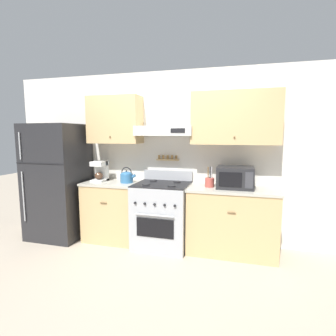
{
  "coord_description": "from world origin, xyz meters",
  "views": [
    {
      "loc": [
        1.05,
        -3.25,
        1.62
      ],
      "look_at": [
        0.09,
        0.25,
        1.15
      ],
      "focal_mm": 28.0,
      "sensor_mm": 36.0,
      "label": 1
    }
  ],
  "objects_px": {
    "microwave": "(235,177)",
    "utensil_crock": "(210,182)",
    "refrigerator": "(58,181)",
    "coffee_maker": "(100,171)",
    "tea_kettle": "(127,177)",
    "stove_range": "(162,215)"
  },
  "relations": [
    {
      "from": "stove_range",
      "to": "utensil_crock",
      "type": "bearing_deg",
      "value": 4.15
    },
    {
      "from": "refrigerator",
      "to": "coffee_maker",
      "type": "distance_m",
      "value": 0.7
    },
    {
      "from": "tea_kettle",
      "to": "coffee_maker",
      "type": "xyz_separation_m",
      "value": [
        -0.46,
        0.03,
        0.07
      ]
    },
    {
      "from": "stove_range",
      "to": "microwave",
      "type": "relative_size",
      "value": 2.23
    },
    {
      "from": "stove_range",
      "to": "refrigerator",
      "type": "distance_m",
      "value": 1.74
    },
    {
      "from": "microwave",
      "to": "utensil_crock",
      "type": "xyz_separation_m",
      "value": [
        -0.34,
        -0.02,
        -0.08
      ]
    },
    {
      "from": "refrigerator",
      "to": "coffee_maker",
      "type": "bearing_deg",
      "value": 10.75
    },
    {
      "from": "stove_range",
      "to": "coffee_maker",
      "type": "height_order",
      "value": "coffee_maker"
    },
    {
      "from": "tea_kettle",
      "to": "utensil_crock",
      "type": "height_order",
      "value": "utensil_crock"
    },
    {
      "from": "stove_range",
      "to": "tea_kettle",
      "type": "height_order",
      "value": "tea_kettle"
    },
    {
      "from": "coffee_maker",
      "to": "utensil_crock",
      "type": "height_order",
      "value": "coffee_maker"
    },
    {
      "from": "stove_range",
      "to": "tea_kettle",
      "type": "distance_m",
      "value": 0.77
    },
    {
      "from": "stove_range",
      "to": "refrigerator",
      "type": "relative_size",
      "value": 0.6
    },
    {
      "from": "microwave",
      "to": "utensil_crock",
      "type": "distance_m",
      "value": 0.35
    },
    {
      "from": "refrigerator",
      "to": "tea_kettle",
      "type": "height_order",
      "value": "refrigerator"
    },
    {
      "from": "tea_kettle",
      "to": "coffee_maker",
      "type": "distance_m",
      "value": 0.46
    },
    {
      "from": "utensil_crock",
      "to": "refrigerator",
      "type": "bearing_deg",
      "value": -177.64
    },
    {
      "from": "stove_range",
      "to": "coffee_maker",
      "type": "distance_m",
      "value": 1.18
    },
    {
      "from": "stove_range",
      "to": "coffee_maker",
      "type": "relative_size",
      "value": 3.46
    },
    {
      "from": "refrigerator",
      "to": "tea_kettle",
      "type": "relative_size",
      "value": 7.24
    },
    {
      "from": "tea_kettle",
      "to": "microwave",
      "type": "bearing_deg",
      "value": 0.65
    },
    {
      "from": "utensil_crock",
      "to": "tea_kettle",
      "type": "bearing_deg",
      "value": -180.0
    }
  ]
}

